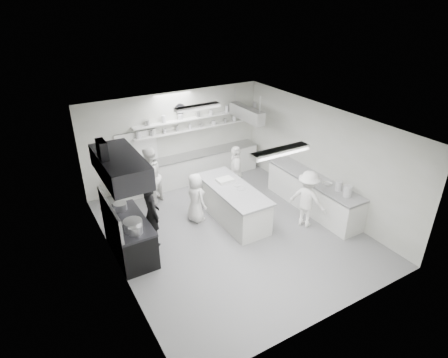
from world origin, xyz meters
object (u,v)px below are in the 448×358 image
right_counter (313,194)px  cook_back (150,177)px  back_counter (189,169)px  cook_stove (152,214)px  prep_island (233,204)px  stove (130,238)px

right_counter → cook_back: size_ratio=1.85×
back_counter → cook_stove: bearing=-130.4°
prep_island → cook_back: bearing=131.3°
stove → cook_back: 2.46m
back_counter → prep_island: back_counter is taller
right_counter → cook_back: cook_back is taller
back_counter → stove: bearing=-136.0°
right_counter → prep_island: 2.40m
prep_island → cook_stove: (-2.32, 0.02, 0.39)m
back_counter → prep_island: bearing=-88.8°
stove → prep_island: size_ratio=0.72×
prep_island → cook_stove: 2.36m
back_counter → cook_stove: cook_stove is taller
prep_island → cook_back: 2.59m
back_counter → right_counter: size_ratio=1.52×
prep_island → cook_back: (-1.67, 1.93, 0.43)m
stove → cook_stove: (0.63, 0.14, 0.40)m
stove → right_counter: (5.25, -0.60, 0.02)m
stove → cook_stove: 0.76m
prep_island → right_counter: bearing=-17.0°
back_counter → cook_stove: size_ratio=2.96×
stove → right_counter: size_ratio=0.55×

